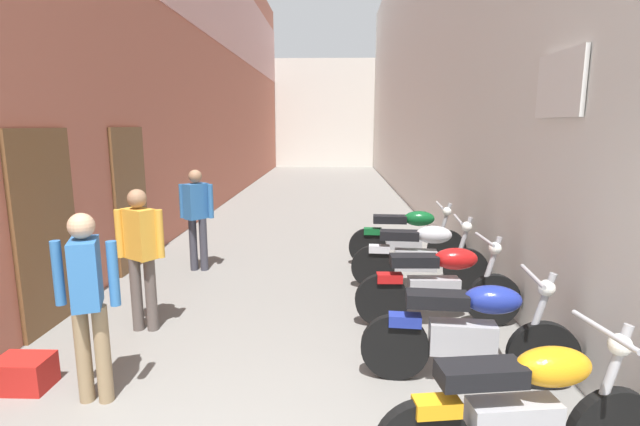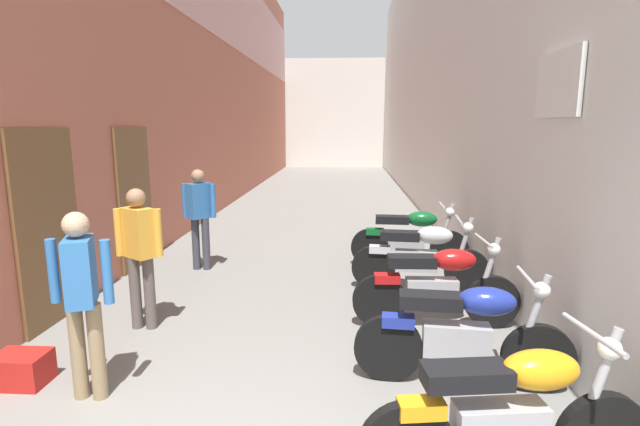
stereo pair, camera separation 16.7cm
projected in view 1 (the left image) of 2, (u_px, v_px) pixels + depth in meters
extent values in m
plane|color=slate|center=(313.00, 215.00, 11.94)|extent=(40.23, 40.23, 0.00)
cube|color=#B76651|center=(214.00, 62.00, 13.27)|extent=(0.40, 24.23, 7.94)
cube|color=brown|center=(46.00, 230.00, 5.22)|extent=(0.06, 1.10, 2.20)
cube|color=brown|center=(131.00, 199.00, 7.38)|extent=(0.06, 1.10, 2.20)
cube|color=silver|center=(419.00, 64.00, 13.12)|extent=(0.40, 24.23, 7.80)
cube|color=white|center=(560.00, 85.00, 4.40)|extent=(0.04, 0.90, 0.60)
cube|color=beige|center=(325.00, 114.00, 26.28)|extent=(8.30, 2.00, 5.68)
cube|color=#9E9EA3|center=(513.00, 422.00, 2.94)|extent=(0.58, 0.27, 0.28)
ellipsoid|color=orange|center=(553.00, 366.00, 2.90)|extent=(0.51, 0.32, 0.24)
cube|color=black|center=(481.00, 373.00, 2.86)|extent=(0.54, 0.29, 0.12)
cylinder|color=#9E9EA3|center=(608.00, 383.00, 2.96)|extent=(0.25, 0.09, 0.77)
cylinder|color=#9E9EA3|center=(604.00, 330.00, 2.89)|extent=(0.11, 0.58, 0.04)
sphere|color=silver|center=(620.00, 345.00, 2.92)|extent=(0.14, 0.14, 0.14)
cube|color=orange|center=(436.00, 406.00, 2.87)|extent=(0.30, 0.18, 0.10)
cylinder|color=black|center=(543.00, 355.00, 4.05)|extent=(0.60, 0.14, 0.60)
cylinder|color=black|center=(395.00, 347.00, 4.20)|extent=(0.60, 0.14, 0.60)
cube|color=#9E9EA3|center=(462.00, 338.00, 4.11)|extent=(0.58, 0.25, 0.28)
ellipsoid|color=navy|center=(493.00, 300.00, 4.01)|extent=(0.50, 0.30, 0.24)
cube|color=black|center=(437.00, 299.00, 4.07)|extent=(0.54, 0.27, 0.12)
cylinder|color=#9E9EA3|center=(538.00, 316.00, 3.99)|extent=(0.25, 0.08, 0.77)
cylinder|color=#9E9EA3|center=(533.00, 276.00, 3.94)|extent=(0.09, 0.58, 0.04)
sphere|color=silver|center=(547.00, 288.00, 3.94)|extent=(0.14, 0.14, 0.14)
cube|color=navy|center=(405.00, 320.00, 4.14)|extent=(0.29, 0.17, 0.10)
cylinder|color=black|center=(493.00, 300.00, 5.32)|extent=(0.60, 0.09, 0.60)
cylinder|color=black|center=(382.00, 300.00, 5.33)|extent=(0.60, 0.09, 0.60)
cube|color=#9E9EA3|center=(433.00, 290.00, 5.31)|extent=(0.56, 0.21, 0.28)
ellipsoid|color=#AD1414|center=(456.00, 259.00, 5.24)|extent=(0.49, 0.27, 0.24)
cube|color=black|center=(414.00, 260.00, 5.25)|extent=(0.53, 0.23, 0.12)
cylinder|color=#9E9EA3|center=(489.00, 270.00, 5.26)|extent=(0.25, 0.07, 0.77)
cylinder|color=#9E9EA3|center=(485.00, 239.00, 5.20)|extent=(0.05, 0.58, 0.04)
sphere|color=silver|center=(495.00, 248.00, 5.22)|extent=(0.14, 0.14, 0.14)
cube|color=#AD1414|center=(389.00, 278.00, 5.28)|extent=(0.28, 0.15, 0.10)
cylinder|color=black|center=(466.00, 270.00, 6.43)|extent=(0.60, 0.13, 0.60)
cylinder|color=black|center=(373.00, 267.00, 6.58)|extent=(0.60, 0.13, 0.60)
cube|color=#9E9EA3|center=(415.00, 260.00, 6.49)|extent=(0.58, 0.25, 0.28)
ellipsoid|color=#B7B7BC|center=(434.00, 235.00, 6.39)|extent=(0.50, 0.30, 0.24)
cube|color=black|center=(399.00, 235.00, 6.45)|extent=(0.54, 0.27, 0.12)
cylinder|color=#9E9EA3|center=(462.00, 245.00, 6.37)|extent=(0.25, 0.08, 0.77)
cylinder|color=#9E9EA3|center=(458.00, 219.00, 6.32)|extent=(0.09, 0.58, 0.04)
sphere|color=silver|center=(467.00, 227.00, 6.32)|extent=(0.14, 0.14, 0.14)
cube|color=#B7B7BC|center=(379.00, 249.00, 6.52)|extent=(0.29, 0.17, 0.10)
cylinder|color=black|center=(446.00, 249.00, 7.55)|extent=(0.60, 0.12, 0.60)
cylinder|color=black|center=(367.00, 247.00, 7.66)|extent=(0.60, 0.12, 0.60)
cube|color=#9E9EA3|center=(404.00, 240.00, 7.59)|extent=(0.57, 0.23, 0.28)
ellipsoid|color=#0F5123|center=(419.00, 218.00, 7.50)|extent=(0.50, 0.29, 0.24)
cube|color=black|center=(390.00, 219.00, 7.55)|extent=(0.53, 0.25, 0.12)
cylinder|color=#9E9EA3|center=(443.00, 227.00, 7.49)|extent=(0.25, 0.07, 0.77)
cylinder|color=#9E9EA3|center=(439.00, 205.00, 7.43)|extent=(0.07, 0.58, 0.04)
sphere|color=silver|center=(447.00, 211.00, 7.44)|extent=(0.14, 0.14, 0.14)
cube|color=#0F5123|center=(373.00, 231.00, 7.61)|extent=(0.29, 0.16, 0.10)
cylinder|color=#8C7251|center=(83.00, 354.00, 3.84)|extent=(0.12, 0.12, 0.82)
cylinder|color=#8C7251|center=(103.00, 354.00, 3.84)|extent=(0.12, 0.12, 0.82)
cube|color=#2D66A5|center=(86.00, 273.00, 3.72)|extent=(0.31, 0.39, 0.54)
sphere|color=tan|center=(81.00, 226.00, 3.65)|extent=(0.20, 0.20, 0.20)
cylinder|color=#2D66A5|center=(58.00, 273.00, 3.72)|extent=(0.08, 0.08, 0.52)
cylinder|color=#2D66A5|center=(113.00, 274.00, 3.71)|extent=(0.08, 0.08, 0.52)
cylinder|color=#564C47|center=(137.00, 294.00, 5.20)|extent=(0.12, 0.12, 0.82)
cylinder|color=#564C47|center=(151.00, 294.00, 5.19)|extent=(0.12, 0.12, 0.82)
cube|color=gold|center=(139.00, 234.00, 5.07)|extent=(0.39, 0.36, 0.54)
sphere|color=#997051|center=(137.00, 199.00, 5.00)|extent=(0.20, 0.20, 0.20)
cylinder|color=gold|center=(119.00, 234.00, 5.08)|extent=(0.08, 0.08, 0.52)
cylinder|color=gold|center=(160.00, 234.00, 5.07)|extent=(0.08, 0.08, 0.52)
cylinder|color=#383842|center=(193.00, 244.00, 7.37)|extent=(0.12, 0.12, 0.82)
cylinder|color=#383842|center=(204.00, 244.00, 7.36)|extent=(0.12, 0.12, 0.82)
cube|color=#2D66A5|center=(196.00, 201.00, 7.24)|extent=(0.37, 0.39, 0.54)
sphere|color=#997051|center=(195.00, 176.00, 7.17)|extent=(0.20, 0.20, 0.20)
cylinder|color=#2D66A5|center=(182.00, 201.00, 7.25)|extent=(0.08, 0.08, 0.52)
cylinder|color=#2D66A5|center=(211.00, 201.00, 7.24)|extent=(0.08, 0.08, 0.52)
cube|color=red|center=(24.00, 373.00, 4.07)|extent=(0.44, 0.32, 0.28)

